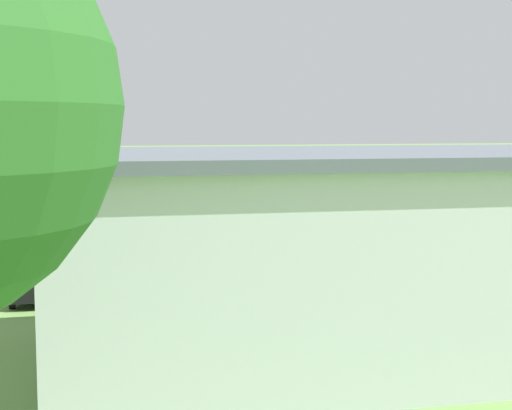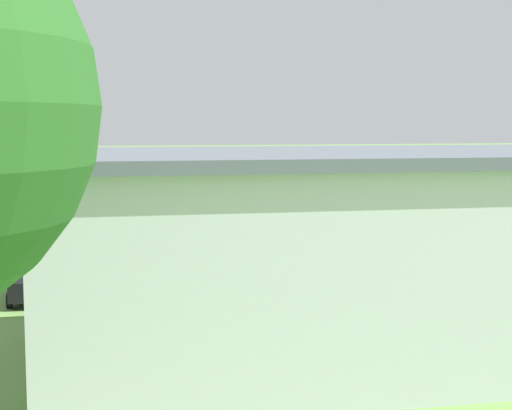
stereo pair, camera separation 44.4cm
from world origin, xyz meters
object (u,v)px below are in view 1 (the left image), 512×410
object	(u,v)px
person_crossing_taxiway	(59,255)
car_black	(36,279)
hangar	(501,247)
biplane	(191,180)

from	to	relation	value
person_crossing_taxiway	car_black	bearing A→B (deg)	81.92
hangar	person_crossing_taxiway	world-z (taller)	hangar
car_black	hangar	bearing A→B (deg)	145.24
hangar	car_black	size ratio (longest dim) A/B	6.75
person_crossing_taxiway	hangar	bearing A→B (deg)	130.26
biplane	car_black	distance (m)	20.94
biplane	hangar	bearing A→B (deg)	101.25
hangar	biplane	bearing A→B (deg)	-78.75
biplane	car_black	bearing A→B (deg)	62.65
biplane	person_crossing_taxiway	size ratio (longest dim) A/B	5.17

